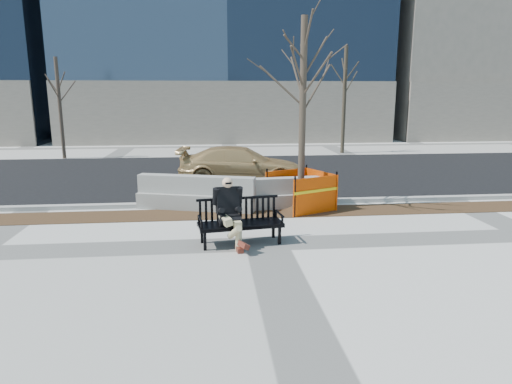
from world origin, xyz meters
The scene contains 12 objects.
ground centered at (0.00, 0.00, 0.00)m, with size 120.00×120.00×0.00m, color beige.
mulch_strip centered at (0.00, 2.60, 0.00)m, with size 40.00×1.20×0.02m, color #47301C.
asphalt_street centered at (0.00, 8.80, 0.00)m, with size 60.00×10.40×0.01m, color black.
curb centered at (0.00, 3.55, 0.06)m, with size 60.00×0.25×0.12m, color #9E9B93.
bench centered at (-0.56, 0.07, 0.00)m, with size 1.87×0.67×1.00m, color black, non-canonical shape.
seated_man centered at (-0.81, 0.08, 0.00)m, with size 0.63×1.06×1.48m, color black, non-canonical shape.
tree_fence centered at (1.35, 2.95, 0.00)m, with size 2.24×2.24×5.59m, color #F45200, non-canonical shape.
sedan centered at (-0.09, 6.96, 0.00)m, with size 1.85×4.54×1.32m, color tan.
jersey_barrier_left centered at (-1.61, 3.22, 0.00)m, with size 3.37×0.67×0.97m, color gray, non-canonical shape.
jersey_barrier_right centered at (0.88, 3.17, 0.00)m, with size 3.05×0.61×0.87m, color gray, non-canonical shape.
far_tree_left centered at (-8.58, 14.20, 0.00)m, with size 1.99×1.99×5.36m, color #4B3C30, non-canonical shape.
far_tree_right centered at (6.09, 14.94, 0.00)m, with size 2.28×2.28×6.15m, color #3F3628, non-canonical shape.
Camera 1 is at (-1.17, -9.30, 3.21)m, focal length 31.53 mm.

